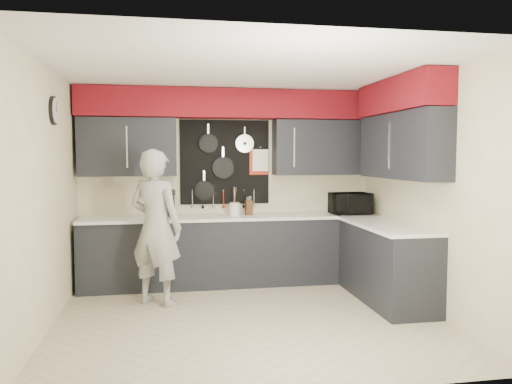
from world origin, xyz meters
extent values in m
plane|color=#BCB292|center=(0.00, 0.00, 0.00)|extent=(4.00, 4.00, 0.00)
cube|color=beige|center=(0.00, 1.75, 1.30)|extent=(4.00, 0.01, 2.60)
cube|color=black|center=(-1.33, 1.59, 1.83)|extent=(1.24, 0.32, 0.75)
cube|color=black|center=(1.28, 1.59, 1.83)|extent=(1.34, 0.32, 0.75)
cube|color=maroon|center=(0.00, 1.57, 2.40)|extent=(3.94, 0.36, 0.38)
cube|color=black|center=(-0.05, 1.74, 1.62)|extent=(1.22, 0.03, 1.15)
cylinder|color=black|center=(-0.28, 1.70, 1.88)|extent=(0.26, 0.04, 0.26)
cylinder|color=black|center=(-0.08, 1.70, 1.55)|extent=(0.30, 0.04, 0.30)
cylinder|color=black|center=(-0.34, 1.70, 1.24)|extent=(0.27, 0.04, 0.27)
cylinder|color=silver|center=(0.22, 1.70, 1.88)|extent=(0.25, 0.02, 0.25)
cube|color=#A7200C|center=(0.42, 1.72, 1.62)|extent=(0.26, 0.01, 0.34)
cube|color=white|center=(0.44, 1.70, 1.65)|extent=(0.22, 0.01, 0.30)
cylinder|color=silver|center=(-0.50, 1.71, 1.13)|extent=(0.01, 0.01, 0.20)
cylinder|color=silver|center=(-0.36, 1.71, 1.13)|extent=(0.01, 0.01, 0.20)
cylinder|color=silver|center=(-0.22, 1.71, 1.13)|extent=(0.01, 0.01, 0.20)
cylinder|color=silver|center=(-0.08, 1.71, 1.13)|extent=(0.01, 0.01, 0.20)
cylinder|color=silver|center=(0.07, 1.71, 1.13)|extent=(0.01, 0.01, 0.20)
cylinder|color=silver|center=(0.21, 1.71, 1.13)|extent=(0.01, 0.01, 0.20)
cylinder|color=silver|center=(0.35, 1.71, 1.13)|extent=(0.01, 0.01, 0.20)
cube|color=beige|center=(2.00, 0.00, 1.30)|extent=(0.01, 3.50, 2.60)
cube|color=black|center=(1.84, 0.30, 1.83)|extent=(0.32, 1.70, 0.75)
cube|color=maroon|center=(1.82, 0.30, 2.40)|extent=(0.36, 1.70, 0.38)
cube|color=beige|center=(-2.00, 0.00, 1.30)|extent=(0.01, 3.50, 2.60)
cylinder|color=black|center=(-1.98, 0.40, 2.18)|extent=(0.04, 0.30, 0.30)
cylinder|color=white|center=(-1.96, 0.40, 2.18)|extent=(0.01, 0.26, 0.26)
cube|color=black|center=(0.00, 1.45, 0.44)|extent=(3.90, 0.60, 0.88)
cube|color=white|center=(0.00, 1.44, 0.90)|extent=(3.90, 0.63, 0.04)
cube|color=black|center=(1.70, 0.35, 0.44)|extent=(0.60, 1.60, 0.88)
cube|color=white|center=(1.69, 0.35, 0.90)|extent=(0.63, 1.60, 0.04)
cube|color=black|center=(0.00, 1.19, 0.05)|extent=(3.90, 0.06, 0.10)
imported|color=black|center=(1.62, 1.35, 1.06)|extent=(0.54, 0.38, 0.29)
cube|color=#3D1F13|center=(0.24, 1.47, 1.02)|extent=(0.10, 0.10, 0.20)
cylinder|color=white|center=(0.04, 1.46, 1.01)|extent=(0.13, 0.13, 0.17)
cube|color=black|center=(-0.84, 1.43, 0.94)|extent=(0.22, 0.26, 0.03)
cube|color=black|center=(-0.84, 1.51, 1.10)|extent=(0.20, 0.08, 0.32)
cube|color=black|center=(-0.84, 1.43, 1.24)|extent=(0.22, 0.26, 0.06)
cylinder|color=black|center=(-0.84, 1.41, 1.03)|extent=(0.12, 0.12, 0.15)
imported|color=#9D9D9B|center=(-0.97, 0.69, 0.89)|extent=(0.78, 0.71, 1.79)
camera|label=1|loc=(-0.83, -5.08, 1.72)|focal=35.00mm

